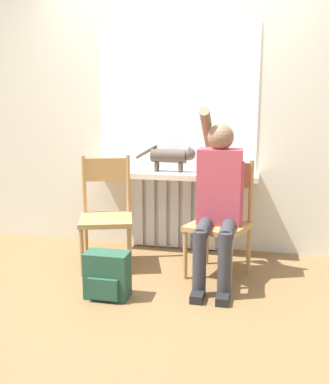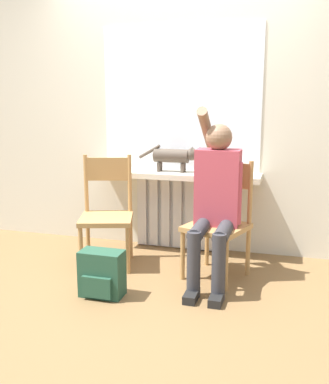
# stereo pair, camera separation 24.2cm
# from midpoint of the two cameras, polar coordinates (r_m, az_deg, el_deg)

# --- Properties ---
(ground_plane) EXTENTS (12.00, 12.00, 0.00)m
(ground_plane) POSITION_cam_midpoint_polar(r_m,az_deg,el_deg) (3.34, -1.17, -13.17)
(ground_plane) COLOR brown
(wall_with_window) EXTENTS (7.00, 0.06, 2.70)m
(wall_with_window) POSITION_cam_midpoint_polar(r_m,az_deg,el_deg) (4.22, 3.81, 10.92)
(wall_with_window) COLOR beige
(wall_with_window) RESTS_ON ground_plane
(radiator) EXTENTS (0.82, 0.08, 0.71)m
(radiator) POSITION_cam_midpoint_polar(r_m,az_deg,el_deg) (4.28, 3.40, -2.56)
(radiator) COLOR silver
(radiator) RESTS_ON ground_plane
(windowsill) EXTENTS (1.54, 0.33, 0.05)m
(windowsill) POSITION_cam_midpoint_polar(r_m,az_deg,el_deg) (4.09, 3.11, 2.19)
(windowsill) COLOR beige
(windowsill) RESTS_ON radiator
(window_glass) EXTENTS (1.47, 0.01, 1.30)m
(window_glass) POSITION_cam_midpoint_polar(r_m,az_deg,el_deg) (4.19, 3.71, 11.71)
(window_glass) COLOR white
(window_glass) RESTS_ON windowsill
(chair_left) EXTENTS (0.54, 0.54, 0.94)m
(chair_left) POSITION_cam_midpoint_polar(r_m,az_deg,el_deg) (3.85, -5.56, -2.49)
(chair_left) COLOR #B2844C
(chair_left) RESTS_ON ground_plane
(chair_right) EXTENTS (0.55, 0.55, 0.94)m
(chair_right) POSITION_cam_midpoint_polar(r_m,az_deg,el_deg) (3.62, 8.90, -3.53)
(chair_right) COLOR #B2844C
(chair_right) RESTS_ON ground_plane
(person) EXTENTS (0.36, 0.98, 1.35)m
(person) POSITION_cam_midpoint_polar(r_m,az_deg,el_deg) (3.46, 8.52, -0.64)
(person) COLOR #333338
(person) RESTS_ON ground_plane
(cat) EXTENTS (0.56, 0.12, 0.25)m
(cat) POSITION_cam_midpoint_polar(r_m,az_deg,el_deg) (4.08, 3.03, 4.59)
(cat) COLOR #4C4238
(cat) RESTS_ON windowsill
(backpack) EXTENTS (0.31, 0.20, 0.34)m
(backpack) POSITION_cam_midpoint_polar(r_m,az_deg,el_deg) (3.31, -5.87, -10.35)
(backpack) COLOR #234C38
(backpack) RESTS_ON ground_plane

